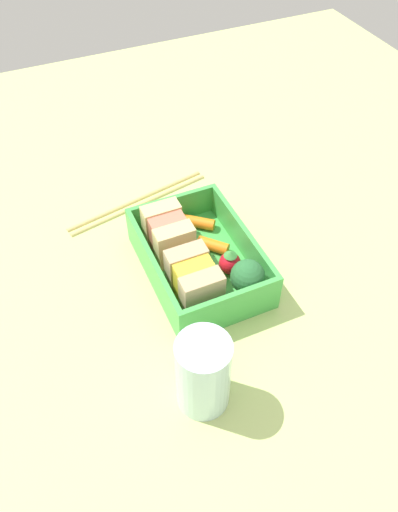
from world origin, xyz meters
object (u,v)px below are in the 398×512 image
carrot_stick_left (213,245)px  chopstick_pair (139,201)px  sandwich_left (194,280)px  drinking_glass (203,374)px  carrot_stick_far_left (197,222)px  sandwich_center_left (168,234)px  broccoli_floret (248,277)px  strawberry_far_left (230,262)px

carrot_stick_left → chopstick_pair: size_ratio=0.18×
sandwich_left → drinking_glass: bearing=160.7°
carrot_stick_left → carrot_stick_far_left: (4.53, 0.11, -0.01)cm
chopstick_pair → drinking_glass: 30.54cm
sandwich_left → sandwich_center_left: size_ratio=1.00×
broccoli_floret → drinking_glass: size_ratio=0.55×
sandwich_left → strawberry_far_left: (1.57, -5.23, -1.14)cm
strawberry_far_left → chopstick_pair: bearing=17.8°
strawberry_far_left → carrot_stick_far_left: 8.46cm
carrot_stick_far_left → broccoli_floret: bearing=-177.3°
broccoli_floret → strawberry_far_left: bearing=2.0°
strawberry_far_left → drinking_glass: size_ratio=0.35×
carrot_stick_left → chopstick_pair: 14.29cm
strawberry_far_left → drinking_glass: bearing=144.5°
strawberry_far_left → drinking_glass: 15.95cm
sandwich_left → carrot_stick_left: bearing=-41.7°
chopstick_pair → sandwich_center_left: bearing=-178.6°
sandwich_left → strawberry_far_left: size_ratio=1.98×
drinking_glass → chopstick_pair: bearing=-7.0°
sandwich_left → sandwich_center_left: bearing=0.0°
carrot_stick_far_left → drinking_glass: 23.17cm
broccoli_floret → drinking_glass: drinking_glass is taller
sandwich_center_left → drinking_glass: (-19.11, 3.97, 0.80)cm
chopstick_pair → sandwich_left: bearing=-179.2°
sandwich_left → broccoli_floret: 5.86cm
broccoli_floret → carrot_stick_left: bearing=3.6°
chopstick_pair → drinking_glass: size_ratio=2.29×
sandwich_center_left → sandwich_left: bearing=180.0°
carrot_stick_left → chopstick_pair: bearing=21.2°
broccoli_floret → carrot_stick_far_left: (12.33, 0.59, -2.25)cm
sandwich_left → drinking_glass: (-11.31, 3.97, 0.80)cm
chopstick_pair → carrot_stick_left: bearing=-158.8°
sandwich_center_left → carrot_stick_left: sandwich_center_left is taller
sandwich_left → strawberry_far_left: bearing=-73.2°
sandwich_left → broccoli_floret: (-2.35, -5.36, 0.40)cm
broccoli_floret → carrot_stick_left: 8.14cm
broccoli_floret → carrot_stick_far_left: bearing=2.7°
carrot_stick_left → broccoli_floret: bearing=-176.4°
drinking_glass → strawberry_far_left: bearing=-35.5°
chopstick_pair → drinking_glass: drinking_glass is taller
broccoli_floret → chopstick_pair: bearing=14.9°
broccoli_floret → sandwich_center_left: bearing=27.9°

